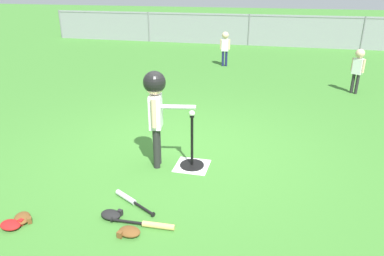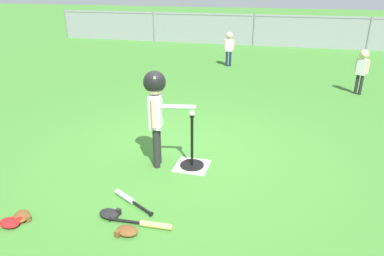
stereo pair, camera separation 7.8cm
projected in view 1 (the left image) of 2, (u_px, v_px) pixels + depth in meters
name	position (u px, v px, depth m)	size (l,w,h in m)	color
ground_plane	(185.00, 151.00, 5.19)	(60.00, 60.00, 0.00)	#3D7A2D
home_plate	(192.00, 166.00, 4.76)	(0.44, 0.44, 0.01)	white
batting_tee	(192.00, 158.00, 4.72)	(0.32, 0.32, 0.72)	black
baseball_on_tee	(192.00, 113.00, 4.48)	(0.07, 0.07, 0.07)	white
batter_child	(156.00, 100.00, 4.44)	(0.65, 0.36, 1.28)	#262626
fielder_near_left	(225.00, 44.00, 10.11)	(0.29, 0.19, 0.97)	#191E4C
fielder_deep_center	(358.00, 65.00, 7.61)	(0.25, 0.20, 0.97)	#262626
spare_bat_silver	(129.00, 199.00, 3.98)	(0.58, 0.36, 0.06)	silver
spare_bat_wood	(152.00, 225.00, 3.57)	(0.67, 0.08, 0.06)	#DBB266
glove_by_plate	(111.00, 215.00, 3.72)	(0.25, 0.20, 0.07)	black
glove_near_bats	(11.00, 225.00, 3.56)	(0.24, 0.19, 0.07)	#B21919
glove_tossed_aside	(129.00, 232.00, 3.46)	(0.24, 0.18, 0.07)	brown
glove_outfield_drop	(23.00, 218.00, 3.66)	(0.26, 0.27, 0.07)	brown
outfield_fence	(249.00, 29.00, 13.42)	(16.06, 0.06, 1.15)	slate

